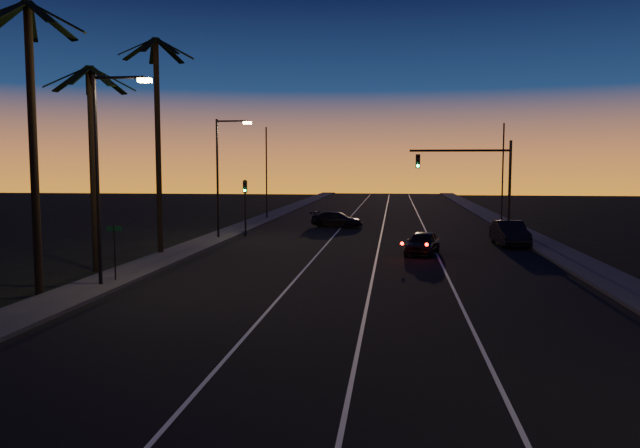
# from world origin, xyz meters

# --- Properties ---
(road) EXTENTS (20.00, 170.00, 0.01)m
(road) POSITION_xyz_m (0.00, 30.00, 0.01)
(road) COLOR black
(road) RESTS_ON ground
(sidewalk_left) EXTENTS (2.40, 170.00, 0.16)m
(sidewalk_left) POSITION_xyz_m (-11.20, 30.00, 0.08)
(sidewalk_left) COLOR #353533
(sidewalk_left) RESTS_ON ground
(sidewalk_right) EXTENTS (2.40, 170.00, 0.16)m
(sidewalk_right) POSITION_xyz_m (11.20, 30.00, 0.08)
(sidewalk_right) COLOR #353533
(sidewalk_right) RESTS_ON ground
(lane_stripe_left) EXTENTS (0.12, 160.00, 0.01)m
(lane_stripe_left) POSITION_xyz_m (-3.00, 30.00, 0.02)
(lane_stripe_left) COLOR silver
(lane_stripe_left) RESTS_ON road
(lane_stripe_mid) EXTENTS (0.12, 160.00, 0.01)m
(lane_stripe_mid) POSITION_xyz_m (0.50, 30.00, 0.02)
(lane_stripe_mid) COLOR silver
(lane_stripe_mid) RESTS_ON road
(lane_stripe_right) EXTENTS (0.12, 160.00, 0.01)m
(lane_stripe_right) POSITION_xyz_m (4.00, 30.00, 0.02)
(lane_stripe_right) COLOR silver
(lane_stripe_right) RESTS_ON road
(palm_near) EXTENTS (4.25, 4.16, 11.53)m
(palm_near) POSITION_xyz_m (-12.60, 18.00, 7.07)
(palm_near) COLOR black
(palm_near) RESTS_ON ground
(palm_mid) EXTENTS (4.25, 4.16, 10.03)m
(palm_mid) POSITION_xyz_m (-13.20, 24.00, 6.25)
(palm_mid) COLOR black
(palm_mid) RESTS_ON ground
(palm_far) EXTENTS (4.25, 4.16, 12.53)m
(palm_far) POSITION_xyz_m (-12.20, 30.00, 7.61)
(palm_far) COLOR black
(palm_far) RESTS_ON ground
(streetlight_left_near) EXTENTS (2.55, 0.26, 9.00)m
(streetlight_left_near) POSITION_xyz_m (-10.70, 20.00, 5.32)
(streetlight_left_near) COLOR black
(streetlight_left_near) RESTS_ON ground
(streetlight_left_far) EXTENTS (2.55, 0.26, 8.50)m
(streetlight_left_far) POSITION_xyz_m (-10.69, 38.00, 5.06)
(streetlight_left_far) COLOR black
(streetlight_left_far) RESTS_ON ground
(street_sign) EXTENTS (0.70, 0.06, 2.60)m
(street_sign) POSITION_xyz_m (-10.80, 21.00, 1.66)
(street_sign) COLOR black
(street_sign) RESTS_ON ground
(signal_mast) EXTENTS (7.10, 0.41, 7.00)m
(signal_mast) POSITION_xyz_m (7.14, 39.99, 4.78)
(signal_mast) COLOR black
(signal_mast) RESTS_ON ground
(signal_post) EXTENTS (0.28, 0.37, 4.20)m
(signal_post) POSITION_xyz_m (-9.50, 39.98, 2.89)
(signal_post) COLOR black
(signal_post) RESTS_ON ground
(far_pole_left) EXTENTS (0.14, 0.14, 9.00)m
(far_pole_left) POSITION_xyz_m (-11.00, 55.00, 4.50)
(far_pole_left) COLOR black
(far_pole_left) RESTS_ON ground
(far_pole_right) EXTENTS (0.14, 0.14, 9.00)m
(far_pole_right) POSITION_xyz_m (11.00, 52.00, 4.50)
(far_pole_right) COLOR black
(far_pole_right) RESTS_ON ground
(lead_car) EXTENTS (2.55, 4.72, 1.37)m
(lead_car) POSITION_xyz_m (3.14, 31.82, 0.70)
(lead_car) COLOR black
(lead_car) RESTS_ON road
(right_car) EXTENTS (2.00, 4.99, 1.61)m
(right_car) POSITION_xyz_m (9.00, 36.72, 0.82)
(right_car) COLOR black
(right_car) RESTS_ON road
(cross_car) EXTENTS (4.82, 3.12, 1.30)m
(cross_car) POSITION_xyz_m (-3.39, 47.69, 0.66)
(cross_car) COLOR black
(cross_car) RESTS_ON road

